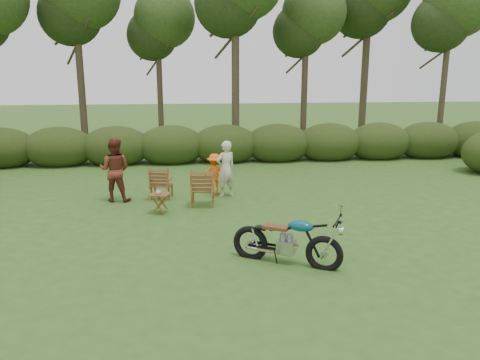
{
  "coord_description": "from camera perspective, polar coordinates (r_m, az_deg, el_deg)",
  "views": [
    {
      "loc": [
        -1.44,
        -8.27,
        3.37
      ],
      "look_at": [
        -0.24,
        2.09,
        0.9
      ],
      "focal_mm": 35.0,
      "sensor_mm": 36.0,
      "label": 1
    }
  ],
  "objects": [
    {
      "name": "motorcycle",
      "position": [
        8.52,
        5.61,
        -10.02
      ],
      "size": [
        2.02,
        1.55,
        1.09
      ],
      "primitive_type": null,
      "rotation": [
        0.0,
        0.0,
        -0.5
      ],
      "color": "#0C7D9E",
      "rests_on": "ground"
    },
    {
      "name": "side_table",
      "position": [
        11.36,
        -9.7,
        -2.85
      ],
      "size": [
        0.56,
        0.51,
        0.49
      ],
      "primitive_type": null,
      "rotation": [
        0.0,
        0.0,
        -0.27
      ],
      "color": "brown",
      "rests_on": "ground"
    },
    {
      "name": "cup",
      "position": [
        11.25,
        -9.93,
        -1.48
      ],
      "size": [
        0.12,
        0.12,
        0.09
      ],
      "primitive_type": "imported",
      "rotation": [
        0.0,
        0.0,
        -0.01
      ],
      "color": "beige",
      "rests_on": "side_table"
    },
    {
      "name": "adult_a",
      "position": [
        12.76,
        -1.73,
        -2.0
      ],
      "size": [
        0.66,
        0.57,
        1.53
      ],
      "primitive_type": "imported",
      "rotation": [
        0.0,
        0.0,
        3.6
      ],
      "color": "beige",
      "rests_on": "ground"
    },
    {
      "name": "lawn_chair_right",
      "position": [
        12.0,
        -4.55,
        -3.04
      ],
      "size": [
        0.71,
        0.71,
        0.95
      ],
      "primitive_type": null,
      "rotation": [
        0.0,
        0.0,
        3.05
      ],
      "color": "#5B3616",
      "rests_on": "ground"
    },
    {
      "name": "ground",
      "position": [
        9.04,
        3.07,
        -8.57
      ],
      "size": [
        80.0,
        80.0,
        0.0
      ],
      "primitive_type": "plane",
      "color": "#2C501A",
      "rests_on": "ground"
    },
    {
      "name": "lawn_chair_left",
      "position": [
        12.75,
        -9.47,
        -2.19
      ],
      "size": [
        0.69,
        0.69,
        0.86
      ],
      "primitive_type": null,
      "rotation": [
        0.0,
        0.0,
        2.96
      ],
      "color": "#622E18",
      "rests_on": "ground"
    },
    {
      "name": "tree_line",
      "position": [
        18.11,
        -0.47,
        14.7
      ],
      "size": [
        22.52,
        11.62,
        8.14
      ],
      "color": "#3C3121",
      "rests_on": "ground"
    },
    {
      "name": "child",
      "position": [
        13.03,
        -3.08,
        -1.69
      ],
      "size": [
        0.74,
        0.44,
        1.13
      ],
      "primitive_type": "imported",
      "rotation": [
        0.0,
        0.0,
        3.12
      ],
      "color": "orange",
      "rests_on": "ground"
    },
    {
      "name": "adult_b",
      "position": [
        12.76,
        -14.8,
        -2.44
      ],
      "size": [
        0.91,
        0.77,
        1.66
      ],
      "primitive_type": "imported",
      "rotation": [
        0.0,
        0.0,
        2.95
      ],
      "color": "maroon",
      "rests_on": "ground"
    }
  ]
}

